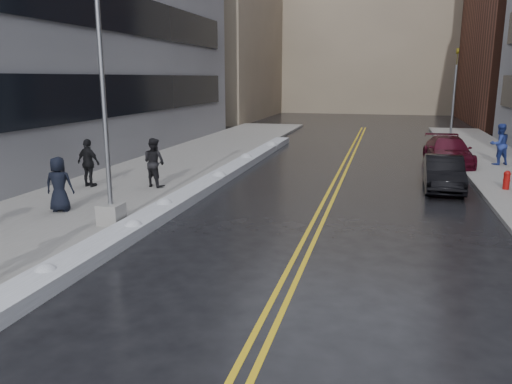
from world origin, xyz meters
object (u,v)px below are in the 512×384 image
Objects in this scene: fire_hydrant at (507,179)px; pedestrian_d at (89,163)px; pedestrian_b at (154,162)px; pedestrian_c at (59,184)px; lamppost at (107,143)px; car_maroon at (448,151)px; pedestrian_east at (499,144)px; car_black at (444,173)px; traffic_signal at (454,93)px.

fire_hydrant is 0.39× the size of pedestrian_d.
pedestrian_b is 1.09× the size of pedestrian_c.
lamppost is at bearing 120.65° from pedestrian_b.
pedestrian_b is (-13.35, -2.91, 0.56)m from fire_hydrant.
car_maroon is (10.80, 13.98, -1.81)m from lamppost.
pedestrian_b is 0.95× the size of pedestrian_east.
car_black is at bearing 35.14° from pedestrian_east.
fire_hydrant is (12.30, 8.00, -1.98)m from lamppost.
lamppost reaches higher than pedestrian_east.
car_maroon is at bearing -132.47° from pedestrian_d.
car_maroon is at bearing 52.32° from lamppost.
traffic_signal is 3.38× the size of pedestrian_c.
pedestrian_d is 17.23m from car_maroon.
fire_hydrant is 16.28m from pedestrian_c.
car_black is (-3.14, -6.01, -0.49)m from pedestrian_east.
car_maroon is (11.85, 8.90, -0.39)m from pedestrian_b.
fire_hydrant is 0.36× the size of pedestrian_east.
pedestrian_b is 1.02× the size of pedestrian_d.
pedestrian_east is at bearing 82.07° from fire_hydrant.
fire_hydrant is 0.41× the size of pedestrian_c.
car_black is at bearing -164.70° from pedestrian_c.
pedestrian_b is 4.40m from pedestrian_c.
pedestrian_d is at bearing -149.59° from car_maroon.
fire_hydrant is at bearing -168.70° from pedestrian_c.
lamppost is 1.27× the size of traffic_signal.
fire_hydrant is 2.31m from car_black.
lamppost is 17.76m from car_maroon.
pedestrian_d is at bearing 128.61° from lamppost.
pedestrian_d reaches higher than fire_hydrant.
traffic_signal is at bearing -107.81° from pedestrian_east.
traffic_signal is at bearing -117.27° from pedestrian_d.
pedestrian_d is at bearing -163.72° from car_black.
lamppost is 3.96× the size of pedestrian_b.
pedestrian_c is at bearing -154.04° from fire_hydrant.
car_black is at bearing -151.44° from pedestrian_d.
pedestrian_b is (-1.05, 5.09, -1.42)m from lamppost.
pedestrian_c is 0.94× the size of pedestrian_d.
pedestrian_c is at bearing 92.07° from pedestrian_b.
car_black is (11.05, 2.89, -0.44)m from pedestrian_b.
car_maroon reaches higher than car_black.
pedestrian_c reaches higher than car_black.
pedestrian_c is 18.56m from car_maroon.
pedestrian_east is at bearing -3.16° from car_maroon.
traffic_signal reaches higher than pedestrian_c.
car_maroon is at bearing 104.07° from fire_hydrant.
pedestrian_east reaches higher than pedestrian_c.
car_maroon is at bearing -124.14° from pedestrian_b.
pedestrian_d is 0.46× the size of car_black.
traffic_signal reaches higher than pedestrian_d.
lamppost is 2.91m from pedestrian_c.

